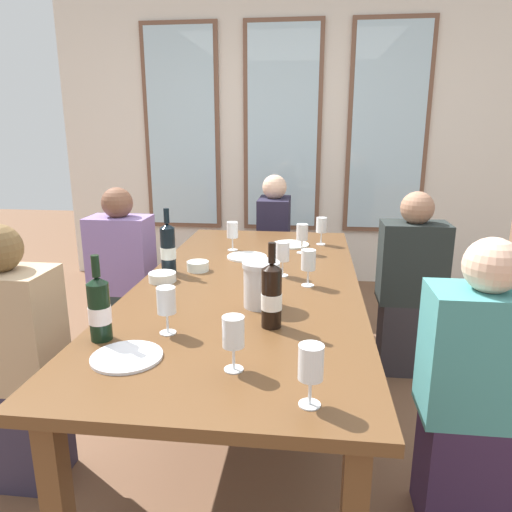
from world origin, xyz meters
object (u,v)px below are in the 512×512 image
object	(u,v)px
wine_glass_0	(233,335)
wine_glass_2	(302,234)
wine_bottle_2	(168,248)
wine_glass_4	(166,303)
seated_person_1	(410,289)
seated_person_3	(475,397)
white_plate_1	(127,357)
dining_table	(249,294)
metal_pitcher	(261,284)
wine_glass_7	(308,261)
wine_bottle_0	(99,308)
white_plate_2	(291,244)
wine_glass_1	(232,231)
white_plate_0	(247,257)
wine_glass_3	(283,252)
wine_bottle_1	(272,295)
wine_glass_5	(321,226)
tasting_bowl_1	(198,266)
tasting_bowl_0	(162,277)
wine_glass_6	(311,365)
seated_person_4	(274,248)
seated_person_0	(123,279)
seated_person_2	(14,366)

from	to	relation	value
wine_glass_0	wine_glass_2	world-z (taller)	same
wine_bottle_2	wine_glass_2	xyz separation A→B (m)	(0.66, 0.48, -0.01)
wine_glass_0	wine_glass_4	bearing A→B (deg)	139.56
seated_person_1	seated_person_3	size ratio (longest dim) A/B	1.00
white_plate_1	dining_table	bearing A→B (deg)	70.97
metal_pitcher	wine_glass_7	size ratio (longest dim) A/B	1.09
wine_bottle_0	wine_glass_4	distance (m)	0.23
white_plate_2	wine_glass_1	xyz separation A→B (m)	(-0.34, -0.17, 0.11)
white_plate_0	wine_glass_3	bearing A→B (deg)	-55.38
wine_glass_3	wine_glass_2	bearing A→B (deg)	79.66
wine_glass_1	wine_glass_4	bearing A→B (deg)	-91.58
wine_glass_0	wine_glass_4	xyz separation A→B (m)	(-0.28, 0.24, 0.00)
wine_bottle_1	wine_glass_7	distance (m)	0.51
white_plate_2	wine_bottle_0	bearing A→B (deg)	-111.96
dining_table	wine_glass_5	world-z (taller)	wine_glass_5
tasting_bowl_1	wine_glass_1	distance (m)	0.47
tasting_bowl_0	wine_glass_6	size ratio (longest dim) A/B	0.76
wine_bottle_0	white_plate_2	bearing A→B (deg)	68.04
white_plate_1	seated_person_4	bearing A→B (deg)	83.06
seated_person_0	wine_glass_0	bearing A→B (deg)	-56.82
white_plate_1	wine_glass_2	xyz separation A→B (m)	(0.53, 1.41, 0.11)
dining_table	tasting_bowl_0	size ratio (longest dim) A/B	17.79
tasting_bowl_1	seated_person_0	distance (m)	0.79
wine_bottle_0	wine_glass_7	xyz separation A→B (m)	(0.71, 0.67, 0.01)
dining_table	wine_bottle_1	xyz separation A→B (m)	(0.15, -0.52, 0.19)
wine_glass_5	seated_person_4	distance (m)	0.86
wine_bottle_0	wine_glass_6	xyz separation A→B (m)	(0.73, -0.33, 0.00)
wine_glass_6	seated_person_4	size ratio (longest dim) A/B	0.16
seated_person_4	wine_glass_6	bearing A→B (deg)	-83.29
tasting_bowl_1	seated_person_1	xyz separation A→B (m)	(1.18, 0.47, -0.24)
wine_bottle_2	seated_person_2	xyz separation A→B (m)	(-0.46, -0.64, -0.34)
seated_person_0	seated_person_3	distance (m)	2.13
white_plate_2	wine_glass_3	size ratio (longest dim) A/B	1.34
white_plate_0	seated_person_2	bearing A→B (deg)	-129.80
wine_glass_0	seated_person_1	size ratio (longest dim) A/B	0.16
wine_bottle_0	wine_glass_4	world-z (taller)	wine_bottle_0
wine_glass_6	wine_bottle_1	bearing A→B (deg)	106.09
wine_glass_1	metal_pitcher	bearing A→B (deg)	-73.46
wine_glass_3	dining_table	bearing A→B (deg)	-143.81
white_plate_2	seated_person_4	xyz separation A→B (m)	(-0.16, 0.75, -0.22)
wine_glass_1	seated_person_1	xyz separation A→B (m)	(1.07, 0.02, -0.33)
seated_person_1	tasting_bowl_0	bearing A→B (deg)	-153.13
wine_glass_2	wine_glass_3	size ratio (longest dim) A/B	1.00
wine_glass_4	seated_person_2	xyz separation A→B (m)	(-0.68, 0.08, -0.33)
dining_table	seated_person_1	world-z (taller)	seated_person_1
seated_person_4	wine_glass_5	bearing A→B (deg)	-63.47
wine_bottle_0	wine_glass_5	bearing A→B (deg)	62.58
metal_pitcher	wine_glass_1	size ratio (longest dim) A/B	1.09
wine_glass_1	wine_bottle_0	bearing A→B (deg)	-100.86
wine_bottle_1	seated_person_3	distance (m)	0.81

